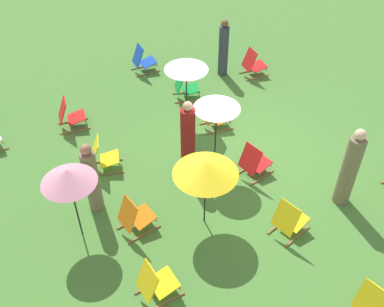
{
  "coord_description": "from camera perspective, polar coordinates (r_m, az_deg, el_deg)",
  "views": [
    {
      "loc": [
        -6.67,
        4.57,
        7.06
      ],
      "look_at": [
        0.0,
        1.2,
        0.5
      ],
      "focal_mm": 42.09,
      "sensor_mm": 36.0,
      "label": 1
    }
  ],
  "objects": [
    {
      "name": "deckchair_2",
      "position": [
        8.31,
        21.97,
        -17.04
      ],
      "size": [
        0.66,
        0.86,
        0.83
      ],
      "rotation": [
        0.0,
        0.0,
        0.26
      ],
      "color": "olive",
      "rests_on": "ground"
    },
    {
      "name": "umbrella_3",
      "position": [
        9.31,
        3.19,
        6.39
      ],
      "size": [
        1.0,
        1.0,
        1.88
      ],
      "color": "black",
      "rests_on": "ground"
    },
    {
      "name": "person_0",
      "position": [
        9.75,
        -0.52,
        1.84
      ],
      "size": [
        0.45,
        0.45,
        1.84
      ],
      "rotation": [
        0.0,
        0.0,
        4.04
      ],
      "color": "maroon",
      "rests_on": "ground"
    },
    {
      "name": "person_3",
      "position": [
        9.13,
        -12.58,
        -3.21
      ],
      "size": [
        0.42,
        0.42,
        1.7
      ],
      "rotation": [
        0.0,
        0.0,
        2.15
      ],
      "color": "#72664C",
      "rests_on": "ground"
    },
    {
      "name": "deckchair_5",
      "position": [
        12.37,
        -0.87,
        8.51
      ],
      "size": [
        0.68,
        0.87,
        0.83
      ],
      "rotation": [
        0.0,
        0.0,
        -0.3
      ],
      "color": "olive",
      "rests_on": "ground"
    },
    {
      "name": "deckchair_0",
      "position": [
        8.98,
        12.24,
        -8.21
      ],
      "size": [
        0.66,
        0.86,
        0.83
      ],
      "rotation": [
        0.0,
        0.0,
        0.27
      ],
      "color": "olive",
      "rests_on": "ground"
    },
    {
      "name": "deckchair_6",
      "position": [
        10.27,
        -11.31,
        -0.34
      ],
      "size": [
        0.68,
        0.87,
        0.83
      ],
      "rotation": [
        0.0,
        0.0,
        -0.29
      ],
      "color": "olive",
      "rests_on": "ground"
    },
    {
      "name": "person_1",
      "position": [
        13.26,
        4.01,
        13.05
      ],
      "size": [
        0.4,
        0.4,
        1.7
      ],
      "rotation": [
        0.0,
        0.0,
        2.27
      ],
      "color": "#333847",
      "rests_on": "ground"
    },
    {
      "name": "deckchair_12",
      "position": [
        11.28,
        2.9,
        4.82
      ],
      "size": [
        0.58,
        0.82,
        0.83
      ],
      "rotation": [
        0.0,
        0.0,
        -0.14
      ],
      "color": "olive",
      "rests_on": "ground"
    },
    {
      "name": "umbrella_2",
      "position": [
        10.82,
        -0.74,
        11.07
      ],
      "size": [
        1.06,
        1.06,
        1.72
      ],
      "color": "black",
      "rests_on": "ground"
    },
    {
      "name": "deckchair_9",
      "position": [
        8.9,
        -7.24,
        -7.96
      ],
      "size": [
        0.59,
        0.83,
        0.83
      ],
      "rotation": [
        0.0,
        0.0,
        0.16
      ],
      "color": "olive",
      "rests_on": "ground"
    },
    {
      "name": "deckchair_3",
      "position": [
        10.02,
        7.87,
        -1.1
      ],
      "size": [
        0.63,
        0.85,
        0.83
      ],
      "rotation": [
        0.0,
        0.0,
        0.22
      ],
      "color": "olive",
      "rests_on": "ground"
    },
    {
      "name": "deckchair_7",
      "position": [
        13.5,
        7.77,
        11.16
      ],
      "size": [
        0.52,
        0.79,
        0.83
      ],
      "rotation": [
        0.0,
        0.0,
        -0.06
      ],
      "color": "olive",
      "rests_on": "ground"
    },
    {
      "name": "deckchair_4",
      "position": [
        11.69,
        -15.25,
        4.71
      ],
      "size": [
        0.58,
        0.82,
        0.83
      ],
      "rotation": [
        0.0,
        0.0,
        -0.15
      ],
      "color": "olive",
      "rests_on": "ground"
    },
    {
      "name": "deckchair_14",
      "position": [
        13.66,
        -6.23,
        11.68
      ],
      "size": [
        0.5,
        0.77,
        0.83
      ],
      "rotation": [
        0.0,
        0.0,
        -0.03
      ],
      "color": "olive",
      "rests_on": "ground"
    },
    {
      "name": "umbrella_0",
      "position": [
        8.17,
        -15.46,
        -2.78
      ],
      "size": [
        1.01,
        1.01,
        1.73
      ],
      "color": "black",
      "rests_on": "ground"
    },
    {
      "name": "deckchair_1",
      "position": [
        7.97,
        -4.64,
        -16.09
      ],
      "size": [
        0.54,
        0.8,
        0.83
      ],
      "rotation": [
        0.0,
        0.0,
        0.08
      ],
      "color": "olive",
      "rests_on": "ground"
    },
    {
      "name": "ground_plane",
      "position": [
        10.74,
        5.72,
        -0.1
      ],
      "size": [
        40.0,
        40.0,
        0.0
      ],
      "primitive_type": "plane",
      "color": "#477A33"
    },
    {
      "name": "person_2",
      "position": [
        9.53,
        19.33,
        -1.9
      ],
      "size": [
        0.46,
        0.46,
        1.9
      ],
      "rotation": [
        0.0,
        0.0,
        1.1
      ],
      "color": "#72664C",
      "rests_on": "ground"
    },
    {
      "name": "umbrella_1",
      "position": [
        8.17,
        1.74,
        -1.81
      ],
      "size": [
        1.23,
        1.23,
        1.63
      ],
      "color": "black",
      "rests_on": "ground"
    }
  ]
}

